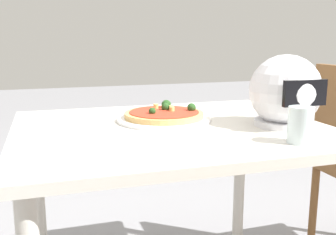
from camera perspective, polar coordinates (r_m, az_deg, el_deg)
The scene contains 5 objects.
dining_table at distance 1.33m, azimuth 0.53°, elevation -5.13°, with size 1.02×0.84×0.73m.
pizza_plate at distance 1.39m, azimuth -0.50°, elevation -0.21°, with size 0.33×0.33×0.01m, color white.
pizza at distance 1.39m, azimuth -0.44°, elevation 0.53°, with size 0.28×0.28×0.05m.
motorcycle_helmet at distance 1.35m, azimuth 16.62°, elevation 3.51°, with size 0.24×0.24×0.24m.
drinking_glass at distance 1.15m, azimuth 18.61°, elevation -1.04°, with size 0.07×0.07×0.10m, color silver.
Camera 1 is at (0.39, 1.21, 1.02)m, focal length 42.14 mm.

